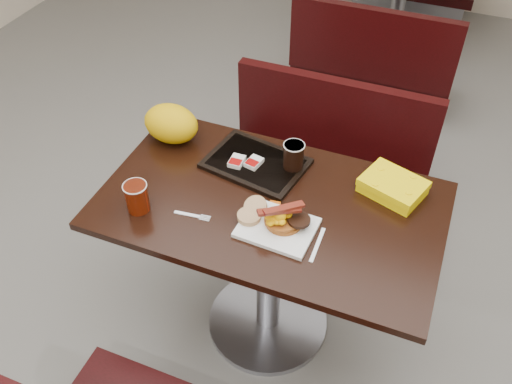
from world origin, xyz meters
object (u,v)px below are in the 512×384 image
at_px(table_far, 398,3).
at_px(clamshell, 393,186).
at_px(table_near, 269,270).
at_px(platter, 277,228).
at_px(pancake_stack, 284,220).
at_px(bench_near_n, 320,166).
at_px(coffee_cup_near, 137,197).
at_px(knife, 317,245).
at_px(paper_bag, 171,124).
at_px(hashbrown_sleeve_right, 254,162).
at_px(coffee_cup_far, 294,156).
at_px(bench_far_s, 376,51).
at_px(hashbrown_sleeve_left, 237,161).
at_px(tray, 256,163).
at_px(fork, 187,214).

bearing_deg(table_far, clamshell, -80.88).
xyz_separation_m(table_near, platter, (0.06, -0.11, 0.38)).
distance_m(table_far, pancake_stack, 2.72).
xyz_separation_m(bench_near_n, coffee_cup_near, (-0.42, -0.90, 0.44)).
relative_size(coffee_cup_near, knife, 0.71).
distance_m(pancake_stack, paper_bag, 0.64).
height_order(hashbrown_sleeve_right, coffee_cup_far, coffee_cup_far).
bearing_deg(coffee_cup_far, pancake_stack, -76.96).
relative_size(bench_far_s, clamshell, 4.71).
bearing_deg(hashbrown_sleeve_left, bench_far_s, 82.28).
xyz_separation_m(table_far, clamshell, (0.38, -2.39, 0.40)).
height_order(coffee_cup_far, paper_bag, paper_bag).
relative_size(pancake_stack, hashbrown_sleeve_left, 1.79).
xyz_separation_m(hashbrown_sleeve_right, coffee_cup_far, (0.14, 0.04, 0.04)).
bearing_deg(knife, pancake_stack, -108.04).
distance_m(table_far, hashbrown_sleeve_right, 2.48).
relative_size(bench_far_s, platter, 4.02).
bearing_deg(knife, coffee_cup_near, -85.00).
bearing_deg(pancake_stack, clamshell, 44.54).
relative_size(table_far, hashbrown_sleeve_right, 17.89).
xyz_separation_m(hashbrown_sleeve_left, hashbrown_sleeve_right, (0.06, 0.02, -0.00)).
bearing_deg(coffee_cup_far, hashbrown_sleeve_right, -162.71).
bearing_deg(knife, tray, -132.87).
bearing_deg(coffee_cup_far, table_far, 90.33).
height_order(fork, hashbrown_sleeve_left, hashbrown_sleeve_left).
bearing_deg(coffee_cup_near, clamshell, 27.09).
xyz_separation_m(tray, hashbrown_sleeve_left, (-0.06, -0.03, 0.02)).
height_order(table_far, knife, knife).
bearing_deg(pancake_stack, platter, -125.24).
distance_m(bench_far_s, platter, 2.05).
bearing_deg(platter, coffee_cup_near, -166.83).
xyz_separation_m(coffee_cup_near, hashbrown_sleeve_left, (0.23, 0.33, -0.03)).
xyz_separation_m(table_near, coffee_cup_far, (0.01, 0.20, 0.44)).
xyz_separation_m(table_near, fork, (-0.25, -0.16, 0.38)).
bearing_deg(paper_bag, hashbrown_sleeve_right, -6.51).
relative_size(bench_near_n, coffee_cup_far, 9.79).
bearing_deg(hashbrown_sleeve_left, table_near, -37.16).
distance_m(tray, hashbrown_sleeve_left, 0.07).
height_order(pancake_stack, coffee_cup_far, coffee_cup_far).
bearing_deg(hashbrown_sleeve_left, coffee_cup_near, -126.09).
bearing_deg(clamshell, paper_bag, -160.17).
xyz_separation_m(coffee_cup_near, knife, (0.63, 0.07, -0.05)).
relative_size(pancake_stack, coffee_cup_near, 1.13).
distance_m(knife, tray, 0.45).
distance_m(knife, hashbrown_sleeve_right, 0.44).
relative_size(platter, clamshell, 1.17).
height_order(tray, hashbrown_sleeve_left, hashbrown_sleeve_left).
distance_m(fork, tray, 0.35).
height_order(bench_near_n, coffee_cup_near, coffee_cup_near).
bearing_deg(pancake_stack, bench_near_n, 95.77).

